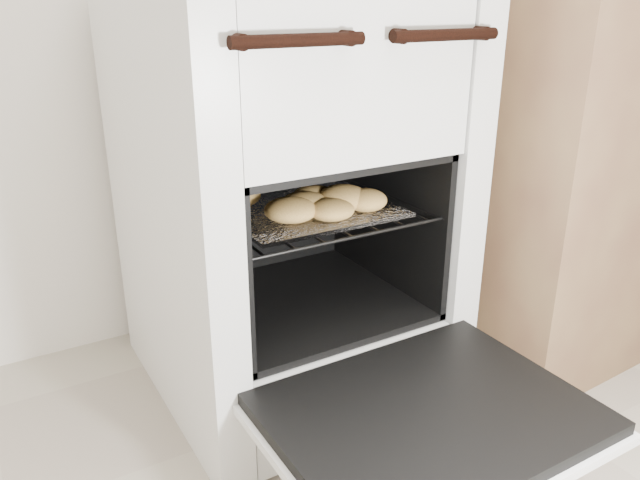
{
  "coord_description": "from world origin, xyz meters",
  "views": [
    {
      "loc": [
        -0.62,
        0.07,
        0.82
      ],
      "look_at": [
        -0.05,
        1.04,
        0.38
      ],
      "focal_mm": 35.0,
      "sensor_mm": 36.0,
      "label": 1
    }
  ],
  "objects": [
    {
      "name": "stove",
      "position": [
        -0.05,
        1.18,
        0.43
      ],
      "size": [
        0.57,
        0.64,
        0.88
      ],
      "color": "silver",
      "rests_on": "ground"
    },
    {
      "name": "oven_door",
      "position": [
        -0.05,
        0.7,
        0.19
      ],
      "size": [
        0.52,
        0.4,
        0.04
      ],
      "color": "black",
      "rests_on": "stove"
    },
    {
      "name": "oven_rack",
      "position": [
        -0.05,
        1.12,
        0.43
      ],
      "size": [
        0.42,
        0.4,
        0.01
      ],
      "color": "black",
      "rests_on": "stove"
    },
    {
      "name": "foil_sheet",
      "position": [
        -0.05,
        1.1,
        0.43
      ],
      "size": [
        0.32,
        0.29,
        0.01
      ],
      "primitive_type": "cube",
      "color": "white",
      "rests_on": "oven_rack"
    },
    {
      "name": "baked_rolls",
      "position": [
        -0.06,
        1.07,
        0.46
      ],
      "size": [
        0.33,
        0.28,
        0.05
      ],
      "color": "#DAB257",
      "rests_on": "foil_sheet"
    },
    {
      "name": "counter",
      "position": [
        0.78,
        1.11,
        0.48
      ],
      "size": [
        0.99,
        0.68,
        0.96
      ],
      "primitive_type": "cube",
      "rotation": [
        0.0,
        0.0,
        0.05
      ],
      "color": "brown",
      "rests_on": "ground"
    }
  ]
}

